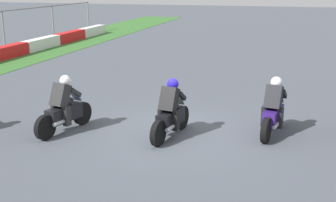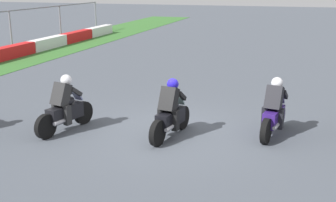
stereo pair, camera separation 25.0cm
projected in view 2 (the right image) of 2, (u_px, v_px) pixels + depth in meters
ground_plane at (171, 133)px, 11.45m from camera, size 120.00×120.00×0.00m
rider_lane_b at (274, 112)px, 11.11m from camera, size 2.03×0.61×1.51m
rider_lane_c at (171, 114)px, 10.98m from camera, size 2.03×0.61×1.51m
rider_lane_d at (65, 108)px, 11.43m from camera, size 2.01×0.65×1.51m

